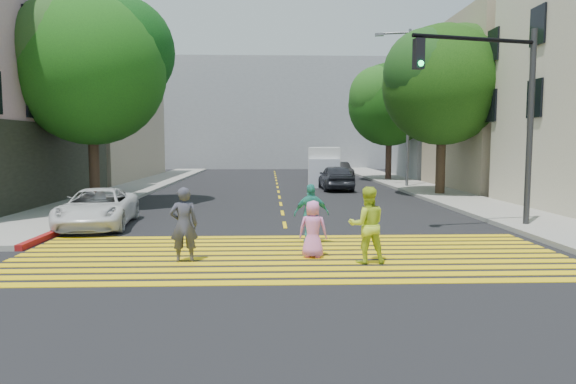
{
  "coord_description": "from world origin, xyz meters",
  "views": [
    {
      "loc": [
        -0.51,
        -11.07,
        2.73
      ],
      "look_at": [
        0.0,
        3.0,
        1.4
      ],
      "focal_mm": 32.0,
      "sensor_mm": 36.0,
      "label": 1
    }
  ],
  "objects": [
    {
      "name": "dark_car_near",
      "position": [
        3.4,
        18.99,
        0.75
      ],
      "size": [
        1.9,
        4.45,
        1.5
      ],
      "primitive_type": "imported",
      "rotation": [
        0.0,
        0.0,
        3.17
      ],
      "color": "#22242B",
      "rests_on": "ground"
    },
    {
      "name": "pedestrian_extra",
      "position": [
        0.63,
        2.77,
        0.82
      ],
      "size": [
        0.98,
        0.45,
        1.64
      ],
      "primitive_type": "imported",
      "rotation": [
        0.0,
        0.0,
        3.19
      ],
      "color": "teal",
      "rests_on": "ground"
    },
    {
      "name": "sidewalk_right",
      "position": [
        8.5,
        15.0,
        0.07
      ],
      "size": [
        3.0,
        60.0,
        0.15
      ],
      "primitive_type": "cube",
      "color": "gray",
      "rests_on": "ground"
    },
    {
      "name": "traffic_signal",
      "position": [
        6.64,
        4.77,
        4.08
      ],
      "size": [
        4.22,
        1.25,
        6.3
      ],
      "rotation": [
        0.0,
        0.0,
        0.23
      ],
      "color": "#2E2E30",
      "rests_on": "ground"
    },
    {
      "name": "pedestrian_child",
      "position": [
        0.53,
        1.04,
        0.69
      ],
      "size": [
        0.75,
        0.56,
        1.38
      ],
      "primitive_type": "imported",
      "rotation": [
        0.0,
        0.0,
        2.95
      ],
      "color": "pink",
      "rests_on": "ground"
    },
    {
      "name": "white_sedan",
      "position": [
        -6.15,
        5.84,
        0.63
      ],
      "size": [
        2.54,
        4.71,
        1.26
      ],
      "primitive_type": "imported",
      "rotation": [
        0.0,
        0.0,
        0.1
      ],
      "color": "silver",
      "rests_on": "ground"
    },
    {
      "name": "building_right_tan",
      "position": [
        15.0,
        19.0,
        5.0
      ],
      "size": [
        10.0,
        10.0,
        10.0
      ],
      "primitive_type": "cube",
      "color": "tan",
      "rests_on": "ground"
    },
    {
      "name": "street_lamp",
      "position": [
        7.7,
        19.95,
        5.47
      ],
      "size": [
        2.14,
        0.68,
        9.53
      ],
      "rotation": [
        0.0,
        0.0,
        -0.23
      ],
      "color": "slate",
      "rests_on": "ground"
    },
    {
      "name": "building_left_tan",
      "position": [
        -16.0,
        28.0,
        5.0
      ],
      "size": [
        12.0,
        16.0,
        10.0
      ],
      "primitive_type": "cube",
      "color": "tan",
      "rests_on": "ground"
    },
    {
      "name": "pedestrian_woman",
      "position": [
        1.71,
        0.44,
        0.88
      ],
      "size": [
        0.87,
        0.69,
        1.76
      ],
      "primitive_type": "imported",
      "rotation": [
        0.0,
        0.0,
        3.17
      ],
      "color": "#C5E02D",
      "rests_on": "ground"
    },
    {
      "name": "tree_right_near",
      "position": [
        8.47,
        15.35,
        6.05
      ],
      "size": [
        7.56,
        7.35,
        8.94
      ],
      "rotation": [
        0.0,
        0.0,
        0.22
      ],
      "color": "black",
      "rests_on": "ground"
    },
    {
      "name": "ground",
      "position": [
        0.0,
        0.0,
        0.0
      ],
      "size": [
        120.0,
        120.0,
        0.0
      ],
      "primitive_type": "plane",
      "color": "black"
    },
    {
      "name": "white_van",
      "position": [
        3.12,
        22.69,
        1.18
      ],
      "size": [
        2.51,
        5.45,
        2.49
      ],
      "rotation": [
        0.0,
        0.0,
        -0.11
      ],
      "color": "silver",
      "rests_on": "ground"
    },
    {
      "name": "pedestrian_man",
      "position": [
        -2.49,
        0.69,
        0.87
      ],
      "size": [
        0.69,
        0.51,
        1.74
      ],
      "primitive_type": "imported",
      "rotation": [
        0.0,
        0.0,
        3.29
      ],
      "color": "#3C3C49",
      "rests_on": "ground"
    },
    {
      "name": "lane_line",
      "position": [
        0.0,
        22.5,
        0.01
      ],
      "size": [
        0.12,
        34.4,
        0.01
      ],
      "color": "yellow",
      "rests_on": "ground"
    },
    {
      "name": "backdrop_block",
      "position": [
        0.0,
        48.0,
        6.0
      ],
      "size": [
        30.0,
        8.0,
        12.0
      ],
      "primitive_type": "cube",
      "color": "gray",
      "rests_on": "ground"
    },
    {
      "name": "sidewalk_left",
      "position": [
        -8.5,
        22.0,
        0.07
      ],
      "size": [
        3.0,
        40.0,
        0.15
      ],
      "primitive_type": "cube",
      "color": "gray",
      "rests_on": "ground"
    },
    {
      "name": "building_right_grey",
      "position": [
        15.0,
        30.0,
        5.0
      ],
      "size": [
        10.0,
        10.0,
        10.0
      ],
      "primitive_type": "cube",
      "color": "gray",
      "rests_on": "ground"
    },
    {
      "name": "tree_right_far",
      "position": [
        8.31,
        26.41,
        5.89
      ],
      "size": [
        7.7,
        7.6,
        8.72
      ],
      "rotation": [
        0.0,
        0.0,
        0.32
      ],
      "color": "#302019",
      "rests_on": "ground"
    },
    {
      "name": "curb_red",
      "position": [
        -6.9,
        6.0,
        0.08
      ],
      "size": [
        0.2,
        8.0,
        0.16
      ],
      "primitive_type": "cube",
      "color": "maroon",
      "rests_on": "ground"
    },
    {
      "name": "silver_car",
      "position": [
        3.8,
        31.46,
        0.64
      ],
      "size": [
        2.37,
        4.64,
        1.29
      ],
      "primitive_type": "imported",
      "rotation": [
        0.0,
        0.0,
        3.01
      ],
      "color": "#BCBCBC",
      "rests_on": "ground"
    },
    {
      "name": "dark_car_parked",
      "position": [
        4.82,
        27.82,
        0.67
      ],
      "size": [
        1.79,
        4.16,
        1.33
      ],
      "primitive_type": "imported",
      "rotation": [
        0.0,
        0.0,
        0.1
      ],
      "color": "black",
      "rests_on": "ground"
    },
    {
      "name": "crosswalk",
      "position": [
        0.0,
        1.28,
        0.01
      ],
      "size": [
        13.4,
        5.3,
        0.01
      ],
      "color": "yellow",
      "rests_on": "ground"
    },
    {
      "name": "tree_left",
      "position": [
        -8.04,
        11.52,
        6.19
      ],
      "size": [
        8.36,
        8.36,
        9.18
      ],
      "rotation": [
        0.0,
        0.0,
        0.41
      ],
      "color": "#463122",
      "rests_on": "ground"
    }
  ]
}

